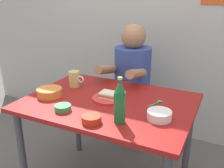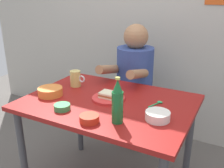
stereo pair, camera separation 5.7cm
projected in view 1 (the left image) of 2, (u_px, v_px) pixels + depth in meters
name	position (u px, v px, depth m)	size (l,w,h in m)	color
wall_back	(159.00, 5.00, 2.38)	(4.40, 0.09, 2.60)	#ADA89E
dining_table	(109.00, 113.00, 1.72)	(1.10, 0.80, 0.74)	maroon
stool	(131.00, 113.00, 2.39)	(0.34, 0.34, 0.45)	#4C4C51
person_seated	(132.00, 71.00, 2.23)	(0.33, 0.56, 0.72)	#33478C
plate_orange	(109.00, 98.00, 1.71)	(0.22, 0.22, 0.01)	red
sandwich	(108.00, 95.00, 1.70)	(0.11, 0.09, 0.04)	beige
beer_mug	(74.00, 79.00, 1.91)	(0.13, 0.08, 0.12)	#D1BC66
beer_bottle	(120.00, 102.00, 1.37)	(0.06, 0.06, 0.26)	#19602D
rice_bowl_white	(159.00, 115.00, 1.43)	(0.14, 0.14, 0.05)	silver
soup_bowl_orange	(50.00, 92.00, 1.75)	(0.17, 0.17, 0.05)	orange
dip_bowl_green	(63.00, 107.00, 1.54)	(0.10, 0.10, 0.03)	#388C4C
sauce_bowl_chili	(91.00, 119.00, 1.40)	(0.11, 0.11, 0.04)	red
spoon	(158.00, 102.00, 1.64)	(0.06, 0.12, 0.01)	#26A559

